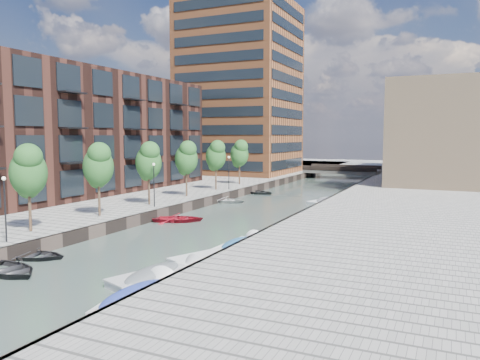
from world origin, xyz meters
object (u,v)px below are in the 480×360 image
Objects in this scene: sloop_2 at (178,221)px; sloop_3 at (226,203)px; sloop_0 at (35,258)px; bridge at (342,171)px; motorboat_0 at (141,296)px; tree_3 at (148,160)px; tree_4 at (186,157)px; motorboat_1 at (161,276)px; motorboat_3 at (241,245)px; tree_5 at (216,155)px; car at (402,174)px; tree_6 at (239,153)px; sloop_1 at (8,274)px; tree_1 at (28,170)px; motorboat_4 at (327,202)px; tree_2 at (98,164)px; sloop_4 at (259,194)px.

sloop_3 is (-1.39, 12.40, 0.00)m from sloop_2.
sloop_0 is 14.64m from sloop_2.
motorboat_0 is (5.22, -66.92, -1.17)m from bridge.
tree_4 is (0.00, 7.00, 0.00)m from tree_3.
tree_4 is at bearing 117.00° from motorboat_0.
motorboat_3 is (1.02, 8.10, -0.01)m from motorboat_1.
tree_5 reaches higher than sloop_3.
tree_3 is at bearing 43.02° from sloop_2.
bridge is 3.79× the size of car.
tree_6 is (0.00, 7.00, 0.00)m from tree_5.
bridge is 66.62m from sloop_1.
car is (19.37, 27.30, -3.72)m from tree_5.
bridge is at bearing 131.26° from car.
sloop_1 is at bearing 178.41° from sloop_3.
motorboat_3 is (13.75, 5.29, -5.11)m from tree_1.
tree_4 is 1.14× the size of motorboat_4.
motorboat_1 is at bearing 107.77° from motorboat_0.
sloop_3 is (3.10, -10.51, -5.31)m from tree_6.
sloop_3 is at bearing -13.43° from sloop_0.
tree_5 reaches higher than sloop_1.
sloop_2 is 45.72m from car.
tree_4 is at bearing 134.36° from sloop_3.
tree_2 is at bearing -98.95° from bridge.
sloop_2 is at bearing -23.02° from tree_3.
tree_2 is 1.73× the size of car.
tree_3 reaches higher than sloop_3.
car is at bearing 60.55° from tree_4.
sloop_2 is (0.10, 17.57, 0.00)m from sloop_1.
tree_3 is at bearing -100.25° from bridge.
motorboat_0 reaches higher than motorboat_3.
tree_5 is at bearing 90.00° from tree_3.
sloop_0 is 36.20m from sloop_4.
tree_5 is 1.30× the size of sloop_3.
sloop_2 is 12.48m from sloop_3.
tree_3 is 1.00× the size of tree_6.
sloop_0 is at bearing 175.95° from sloop_3.
tree_6 is 1.33× the size of sloop_2.
tree_6 is 1.14× the size of motorboat_4.
tree_1 and tree_3 have the same top height.
bridge is at bearing 95.38° from motorboat_3.
tree_3 is at bearing 124.55° from motorboat_0.
tree_2 is 1.30× the size of sloop_1.
sloop_1 is 1.07× the size of sloop_4.
motorboat_0 is at bearing -164.80° from sloop_3.
bridge reaches higher than sloop_3.
tree_3 is 1.73× the size of car.
sloop_1 is at bearing 155.69° from sloop_2.
motorboat_4 reaches higher than sloop_3.
motorboat_1 is 58.51m from car.
tree_1 is at bearing 168.74° from sloop_3.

